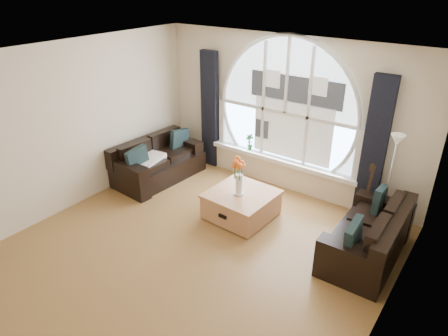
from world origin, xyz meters
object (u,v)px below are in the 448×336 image
vase_flowers (239,172)px  guitar (369,192)px  sofa_right (368,231)px  sofa_left (159,159)px  coffee_chest (241,204)px  floor_lamp (388,186)px  potted_plant (250,142)px

vase_flowers → guitar: size_ratio=0.66×
guitar → sofa_right: bearing=-66.2°
sofa_left → vase_flowers: 2.08m
coffee_chest → floor_lamp: size_ratio=0.61×
vase_flowers → guitar: vase_flowers is taller
sofa_right → vase_flowers: (-1.97, -0.26, 0.43)m
sofa_left → guitar: guitar is taller
coffee_chest → sofa_left: bearing=176.9°
floor_lamp → guitar: 0.42m
vase_flowers → sofa_left: bearing=172.6°
vase_flowers → floor_lamp: size_ratio=0.44×
sofa_right → sofa_left: bearing=179.0°
sofa_right → coffee_chest: sofa_right is taller
sofa_right → potted_plant: bearing=156.3°
sofa_right → floor_lamp: (-0.00, 0.70, 0.40)m
coffee_chest → guitar: bearing=34.5°
coffee_chest → vase_flowers: bearing=-96.6°
sofa_left → coffee_chest: (2.03, -0.20, -0.16)m
vase_flowers → floor_lamp: floor_lamp is taller
potted_plant → floor_lamp: bearing=-8.8°
sofa_left → floor_lamp: 4.06m
sofa_left → floor_lamp: size_ratio=1.07×
sofa_left → sofa_right: 3.98m
coffee_chest → potted_plant: 1.55m
sofa_left → sofa_right: sofa_left is taller
guitar → vase_flowers: bearing=-141.6°
vase_flowers → guitar: 2.04m
floor_lamp → guitar: floor_lamp is taller
sofa_right → vase_flowers: bearing=-173.5°
floor_lamp → potted_plant: 2.69m
guitar → potted_plant: (-2.37, 0.27, 0.18)m
sofa_left → floor_lamp: floor_lamp is taller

